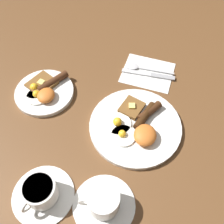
# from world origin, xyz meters

# --- Properties ---
(ground_plane) EXTENTS (3.00, 3.00, 0.00)m
(ground_plane) POSITION_xyz_m (0.00, 0.00, 0.00)
(ground_plane) COLOR brown
(breakfast_plate_near) EXTENTS (0.28, 0.28, 0.05)m
(breakfast_plate_near) POSITION_xyz_m (-0.00, -0.00, 0.01)
(breakfast_plate_near) COLOR white
(breakfast_plate_near) RESTS_ON ground_plane
(breakfast_plate_far) EXTENTS (0.20, 0.20, 0.04)m
(breakfast_plate_far) POSITION_xyz_m (0.06, 0.32, 0.01)
(breakfast_plate_far) COLOR white
(breakfast_plate_far) RESTS_ON ground_plane
(teacup_near) EXTENTS (0.16, 0.16, 0.07)m
(teacup_near) POSITION_xyz_m (-0.25, 0.03, 0.03)
(teacup_near) COLOR white
(teacup_near) RESTS_ON ground_plane
(teacup_far) EXTENTS (0.17, 0.17, 0.07)m
(teacup_far) POSITION_xyz_m (-0.27, 0.20, 0.03)
(teacup_far) COLOR white
(teacup_far) RESTS_ON ground_plane
(napkin) EXTENTS (0.16, 0.19, 0.01)m
(napkin) POSITION_xyz_m (0.24, -0.00, 0.00)
(napkin) COLOR white
(napkin) RESTS_ON ground_plane
(knife) EXTENTS (0.02, 0.19, 0.01)m
(knife) POSITION_xyz_m (0.22, -0.01, 0.01)
(knife) COLOR silver
(knife) RESTS_ON napkin
(spoon) EXTENTS (0.04, 0.18, 0.01)m
(spoon) POSITION_xyz_m (0.25, 0.04, 0.01)
(spoon) COLOR silver
(spoon) RESTS_ON napkin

